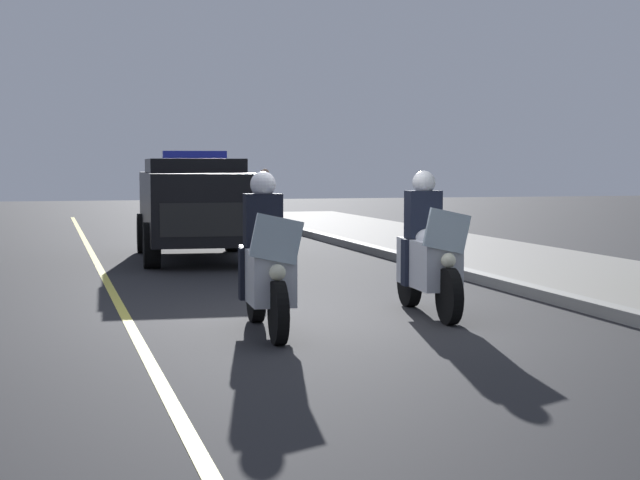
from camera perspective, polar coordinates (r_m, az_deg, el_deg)
name	(u,v)px	position (r m, az deg, el deg)	size (l,w,h in m)	color
ground_plane	(328,319)	(11.72, 0.43, -4.51)	(80.00, 80.00, 0.00)	#28282B
curb_strip	(577,303)	(12.95, 14.35, -3.46)	(48.00, 0.24, 0.15)	#9E9B93
lane_stripe_center	(131,327)	(11.33, -10.64, -4.87)	(48.00, 0.12, 0.01)	#E0D14C
police_motorcycle_lead_left	(266,267)	(10.76, -3.08, -1.55)	(2.14, 0.60, 1.72)	black
police_motorcycle_lead_right	(428,257)	(12.06, 6.13, -0.94)	(2.14, 0.60, 1.72)	black
police_suv	(195,203)	(19.21, -7.07, 2.09)	(5.00, 2.29, 2.05)	black
cyclist_background	(265,203)	(24.98, -3.13, 2.11)	(1.76, 0.33, 1.69)	black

